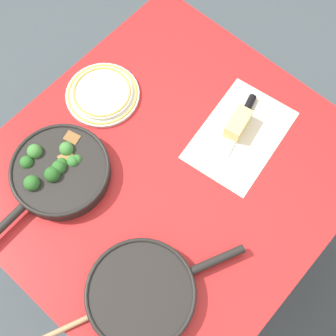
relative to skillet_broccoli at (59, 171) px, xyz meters
The scene contains 9 objects.
ground_plane 0.86m from the skillet_broccoli, 45.97° to the right, with size 14.00×14.00×0.00m, color #424C51.
dining_table_red 0.34m from the skillet_broccoli, 45.97° to the right, with size 1.05×0.97×0.77m.
skillet_broccoli is the anchor object (origin of this frame).
skillet_eggs 0.43m from the skillet_broccoli, 102.50° to the right, with size 0.43×0.30×0.05m.
wooden_spoon 0.43m from the skillet_broccoli, 123.25° to the right, with size 0.33×0.16×0.02m.
parchment_sheet 0.56m from the skillet_broccoli, 34.62° to the right, with size 0.37×0.27×0.00m.
grater_knife 0.59m from the skillet_broccoli, 29.05° to the right, with size 0.22×0.09×0.02m.
cheese_block 0.56m from the skillet_broccoli, 31.87° to the right, with size 0.11×0.07×0.06m.
dinner_plate_stack 0.30m from the skillet_broccoli, 19.71° to the left, with size 0.24×0.24×0.03m.
Camera 1 is at (-0.40, -0.36, 2.07)m, focal length 50.00 mm.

